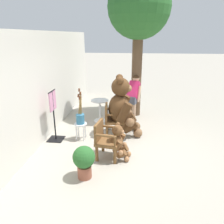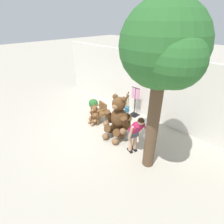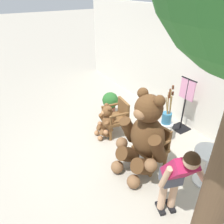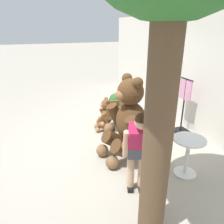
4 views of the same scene
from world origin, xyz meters
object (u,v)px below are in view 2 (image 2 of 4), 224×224
(teddy_bear_large, at_px, (118,118))
(patio_tree, at_px, (165,51))
(teddy_bear_small, at_px, (95,115))
(clothing_display_stand, at_px, (135,101))
(brush_bucket, at_px, (127,108))
(wooden_chair_right, at_px, (122,123))
(person_visitor, at_px, (136,131))
(potted_plant, at_px, (93,105))
(wooden_chair_left, at_px, (100,112))
(round_side_table, at_px, (149,128))
(white_stool, at_px, (127,114))

(teddy_bear_large, height_order, patio_tree, patio_tree)
(teddy_bear_large, distance_m, teddy_bear_small, 1.39)
(clothing_display_stand, bearing_deg, brush_bucket, -80.92)
(wooden_chair_right, xyz_separation_m, person_visitor, (1.07, -0.55, 0.44))
(patio_tree, height_order, potted_plant, patio_tree)
(teddy_bear_large, height_order, brush_bucket, teddy_bear_large)
(wooden_chair_left, relative_size, clothing_display_stand, 0.63)
(teddy_bear_small, height_order, round_side_table, teddy_bear_small)
(wooden_chair_right, relative_size, white_stool, 1.87)
(white_stool, relative_size, potted_plant, 0.68)
(teddy_bear_large, distance_m, patio_tree, 3.14)
(brush_bucket, distance_m, potted_plant, 1.75)
(wooden_chair_left, xyz_separation_m, wooden_chair_right, (1.30, 0.00, 0.00))
(wooden_chair_left, relative_size, round_side_table, 1.19)
(white_stool, relative_size, clothing_display_stand, 0.34)
(wooden_chair_left, bearing_deg, potted_plant, 159.06)
(wooden_chair_left, height_order, wooden_chair_right, same)
(wooden_chair_right, bearing_deg, potted_plant, 171.54)
(teddy_bear_small, xyz_separation_m, potted_plant, (-0.81, 0.60, -0.02))
(teddy_bear_large, distance_m, white_stool, 1.27)
(wooden_chair_left, relative_size, teddy_bear_large, 0.51)
(wooden_chair_right, relative_size, teddy_bear_large, 0.51)
(wooden_chair_left, height_order, round_side_table, wooden_chair_left)
(potted_plant, distance_m, clothing_display_stand, 1.97)
(wooden_chair_left, xyz_separation_m, white_stool, (0.83, 0.80, -0.11))
(brush_bucket, xyz_separation_m, potted_plant, (-1.66, -0.48, -0.27))
(teddy_bear_small, bearing_deg, clothing_display_stand, 67.30)
(wooden_chair_left, distance_m, clothing_display_stand, 1.67)
(wooden_chair_right, height_order, potted_plant, wooden_chair_right)
(teddy_bear_small, xyz_separation_m, round_side_table, (2.21, 0.79, 0.03))
(white_stool, height_order, brush_bucket, brush_bucket)
(teddy_bear_small, distance_m, clothing_display_stand, 1.94)
(potted_plant, bearing_deg, white_stool, 16.39)
(potted_plant, bearing_deg, teddy_bear_large, -15.34)
(white_stool, bearing_deg, brush_bucket, -24.93)
(wooden_chair_left, bearing_deg, patio_tree, -12.60)
(teddy_bear_small, height_order, clothing_display_stand, clothing_display_stand)
(teddy_bear_small, bearing_deg, round_side_table, 19.74)
(brush_bucket, height_order, round_side_table, brush_bucket)
(potted_plant, relative_size, clothing_display_stand, 0.50)
(white_stool, bearing_deg, potted_plant, -163.61)
(person_visitor, relative_size, brush_bucket, 1.58)
(patio_tree, bearing_deg, white_stool, 146.32)
(teddy_bear_large, distance_m, potted_plant, 2.26)
(white_stool, relative_size, patio_tree, 0.10)
(wooden_chair_left, distance_m, patio_tree, 4.30)
(wooden_chair_right, bearing_deg, teddy_bear_small, -167.70)
(wooden_chair_left, bearing_deg, round_side_table, 13.01)
(teddy_bear_large, relative_size, potted_plant, 2.48)
(wooden_chair_left, xyz_separation_m, round_side_table, (2.20, 0.51, -0.01))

